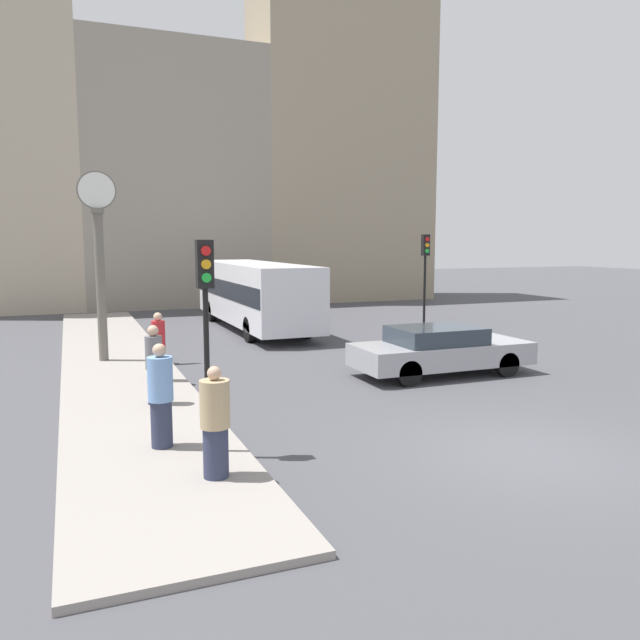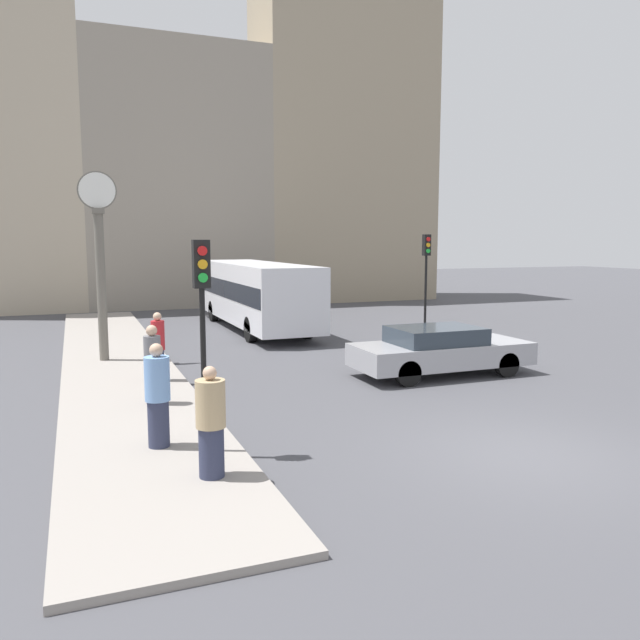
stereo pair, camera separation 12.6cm
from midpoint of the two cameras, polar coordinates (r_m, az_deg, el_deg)
ground_plane at (r=11.13m, az=18.47°, el=-11.56°), size 120.00×120.00×0.00m
sidewalk_corner at (r=19.00m, az=-17.95°, el=-3.62°), size 2.90×25.28×0.11m
building_row at (r=36.05m, az=-10.48°, el=14.92°), size 27.35×5.00×18.17m
sedan_car at (r=16.70m, az=11.13°, el=-2.71°), size 4.72×1.87×1.29m
bus_distant at (r=25.03m, az=-5.81°, el=2.63°), size 2.40×10.00×2.65m
traffic_light_near at (r=10.06m, az=-10.37°, el=1.75°), size 0.26×0.24×3.43m
traffic_light_far at (r=22.98m, az=9.84°, el=5.06°), size 0.26×0.24×3.75m
street_clock at (r=18.73m, az=-19.28°, el=5.14°), size 1.06×0.34×5.34m
pedestrian_tan_coat at (r=9.22m, az=-9.56°, el=-9.27°), size 0.43×0.43×1.64m
pedestrian_grey_jacket at (r=13.53m, az=-14.79°, el=-3.96°), size 0.35×0.35×1.67m
pedestrian_red_top at (r=15.73m, az=-14.35°, el=-2.35°), size 0.33×0.33×1.69m
pedestrian_blue_stripe at (r=10.70m, az=-14.29°, el=-6.76°), size 0.41×0.41×1.75m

